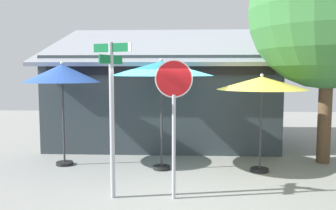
{
  "coord_description": "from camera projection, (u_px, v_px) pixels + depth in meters",
  "views": [
    {
      "loc": [
        0.28,
        -7.56,
        2.42
      ],
      "look_at": [
        -0.13,
        1.2,
        1.6
      ],
      "focal_mm": 36.89,
      "sensor_mm": 36.0,
      "label": 1
    }
  ],
  "objects": [
    {
      "name": "ground_plane",
      "position": [
        171.0,
        183.0,
        7.76
      ],
      "size": [
        28.0,
        28.0,
        0.1
      ],
      "primitive_type": "cube",
      "color": "gray"
    },
    {
      "name": "patio_umbrella_mustard_right",
      "position": [
        262.0,
        84.0,
        8.29
      ],
      "size": [
        2.16,
        2.16,
        2.4
      ],
      "color": "black",
      "rests_on": "ground"
    },
    {
      "name": "patio_umbrella_royal_blue_left",
      "position": [
        62.0,
        74.0,
        8.87
      ],
      "size": [
        1.97,
        1.97,
        2.71
      ],
      "color": "black",
      "rests_on": "ground"
    },
    {
      "name": "street_sign_post",
      "position": [
        112.0,
        105.0,
        6.55
      ],
      "size": [
        0.77,
        0.72,
        2.99
      ],
      "color": "#A8AAB2",
      "rests_on": "ground"
    },
    {
      "name": "patio_umbrella_teal_center",
      "position": [
        161.0,
        69.0,
        8.46
      ],
      "size": [
        2.58,
        2.58,
        2.77
      ],
      "color": "black",
      "rests_on": "ground"
    },
    {
      "name": "cafe_building",
      "position": [
        164.0,
        97.0,
        12.17
      ],
      "size": [
        7.62,
        4.94,
        4.19
      ],
      "color": "#333D42",
      "rests_on": "ground"
    },
    {
      "name": "stop_sign",
      "position": [
        174.0,
        104.0,
        6.5
      ],
      "size": [
        0.71,
        0.1,
        2.67
      ],
      "color": "#A8AAB2",
      "rests_on": "ground"
    }
  ]
}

